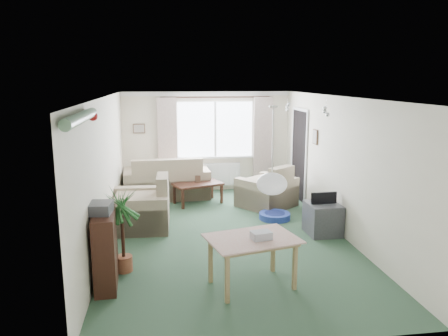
{
  "coord_description": "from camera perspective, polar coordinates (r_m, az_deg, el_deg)",
  "views": [
    {
      "loc": [
        -1.06,
        -7.15,
        2.69
      ],
      "look_at": [
        0.0,
        0.3,
        1.15
      ],
      "focal_mm": 35.0,
      "sensor_mm": 36.0,
      "label": 1
    }
  ],
  "objects": [
    {
      "name": "ground",
      "position": [
        7.71,
        0.32,
        -8.85
      ],
      "size": [
        6.5,
        6.5,
        0.0
      ],
      "primitive_type": "plane",
      "color": "#2E4C36"
    },
    {
      "name": "window",
      "position": [
        10.53,
        -1.16,
        5.06
      ],
      "size": [
        1.8,
        0.03,
        1.3
      ],
      "primitive_type": "cube",
      "color": "white"
    },
    {
      "name": "curtain_rod",
      "position": [
        10.39,
        -1.13,
        9.24
      ],
      "size": [
        2.6,
        0.03,
        0.03
      ],
      "primitive_type": "cube",
      "color": "black"
    },
    {
      "name": "curtain_left",
      "position": [
        10.38,
        -7.42,
        3.6
      ],
      "size": [
        0.45,
        0.08,
        2.0
      ],
      "primitive_type": "cube",
      "color": "beige"
    },
    {
      "name": "curtain_right",
      "position": [
        10.66,
        5.07,
        3.85
      ],
      "size": [
        0.45,
        0.08,
        2.0
      ],
      "primitive_type": "cube",
      "color": "beige"
    },
    {
      "name": "radiator",
      "position": [
        10.67,
        -1.11,
        -0.84
      ],
      "size": [
        1.2,
        0.1,
        0.55
      ],
      "primitive_type": "cube",
      "color": "white"
    },
    {
      "name": "doorway",
      "position": [
        9.98,
        9.81,
        1.64
      ],
      "size": [
        0.03,
        0.95,
        2.0
      ],
      "primitive_type": "cube",
      "color": "black"
    },
    {
      "name": "pendant_lamp",
      "position": [
        5.16,
        6.27,
        -2.07
      ],
      "size": [
        0.36,
        0.36,
        0.36
      ],
      "primitive_type": "sphere",
      "color": "white"
    },
    {
      "name": "tinsel_garland",
      "position": [
        4.95,
        -18.21,
        6.25
      ],
      "size": [
        1.6,
        1.6,
        0.12
      ],
      "primitive_type": "cylinder",
      "color": "#196626"
    },
    {
      "name": "bauble_cluster_a",
      "position": [
        8.4,
        8.32,
        8.23
      ],
      "size": [
        0.2,
        0.2,
        0.2
      ],
      "primitive_type": "sphere",
      "color": "silver"
    },
    {
      "name": "bauble_cluster_b",
      "position": [
        7.36,
        13.21,
        7.6
      ],
      "size": [
        0.2,
        0.2,
        0.2
      ],
      "primitive_type": "sphere",
      "color": "silver"
    },
    {
      "name": "wall_picture_back",
      "position": [
        10.46,
        -11.04,
        5.09
      ],
      "size": [
        0.28,
        0.03,
        0.22
      ],
      "primitive_type": "cube",
      "color": "brown"
    },
    {
      "name": "wall_picture_right",
      "position": [
        8.96,
        11.84,
        4.0
      ],
      "size": [
        0.03,
        0.24,
        0.3
      ],
      "primitive_type": "cube",
      "color": "brown"
    },
    {
      "name": "sofa",
      "position": [
        10.15,
        -7.52,
        -1.12
      ],
      "size": [
        1.98,
        1.13,
        0.96
      ],
      "primitive_type": "cube",
      "rotation": [
        0.0,
        0.0,
        3.2
      ],
      "color": "beige",
      "rests_on": "ground"
    },
    {
      "name": "armchair_corner",
      "position": [
        9.36,
        5.59,
        -2.29
      ],
      "size": [
        1.4,
        1.39,
        0.92
      ],
      "primitive_type": "cube",
      "rotation": [
        0.0,
        0.0,
        3.79
      ],
      "color": "tan",
      "rests_on": "ground"
    },
    {
      "name": "armchair_left",
      "position": [
        8.12,
        -10.92,
        -4.38
      ],
      "size": [
        1.07,
        1.13,
        0.98
      ],
      "primitive_type": "cube",
      "rotation": [
        0.0,
        0.0,
        -1.61
      ],
      "color": "beige",
      "rests_on": "ground"
    },
    {
      "name": "coffee_table",
      "position": [
        9.6,
        -3.42,
        -3.31
      ],
      "size": [
        1.16,
        0.89,
        0.46
      ],
      "primitive_type": "cube",
      "rotation": [
        0.0,
        0.0,
        0.36
      ],
      "color": "black",
      "rests_on": "ground"
    },
    {
      "name": "photo_frame",
      "position": [
        9.56,
        -3.44,
        -1.46
      ],
      "size": [
        0.12,
        0.04,
        0.16
      ],
      "primitive_type": "cube",
      "rotation": [
        0.0,
        0.0,
        -0.16
      ],
      "color": "brown",
      "rests_on": "coffee_table"
    },
    {
      "name": "bookshelf",
      "position": [
        6.01,
        -15.23,
        -10.23
      ],
      "size": [
        0.32,
        0.83,
        1.0
      ],
      "primitive_type": "cube",
      "rotation": [
        0.0,
        0.0,
        0.06
      ],
      "color": "black",
      "rests_on": "ground"
    },
    {
      "name": "hifi_box",
      "position": [
        5.82,
        -15.85,
        -5.05
      ],
      "size": [
        0.31,
        0.37,
        0.14
      ],
      "primitive_type": "cube",
      "rotation": [
        0.0,
        0.0,
        -0.09
      ],
      "color": "#3A3B40",
      "rests_on": "bookshelf"
    },
    {
      "name": "houseplant",
      "position": [
        6.33,
        -13.11,
        -8.0
      ],
      "size": [
        0.66,
        0.66,
        1.2
      ],
      "primitive_type": "cylinder",
      "rotation": [
        0.0,
        0.0,
        -0.36
      ],
      "color": "#1D561D",
      "rests_on": "ground"
    },
    {
      "name": "dining_table",
      "position": [
        5.86,
        3.67,
        -12.24
      ],
      "size": [
        1.18,
        0.92,
        0.65
      ],
      "primitive_type": "cube",
      "rotation": [
        0.0,
        0.0,
        0.24
      ],
      "color": "tan",
      "rests_on": "ground"
    },
    {
      "name": "gift_box",
      "position": [
        5.69,
        4.88,
        -8.85
      ],
      "size": [
        0.28,
        0.23,
        0.12
      ],
      "primitive_type": "cube",
      "rotation": [
        0.0,
        0.0,
        0.2
      ],
      "color": "#B7B7C2",
      "rests_on": "dining_table"
    },
    {
      "name": "tv_cube",
      "position": [
        7.93,
        12.78,
        -6.47
      ],
      "size": [
        0.57,
        0.62,
        0.55
      ],
      "primitive_type": "cube",
      "rotation": [
        0.0,
        0.0,
        0.03
      ],
      "color": "#38383D",
      "rests_on": "ground"
    },
    {
      "name": "pet_bed",
      "position": [
        8.64,
        6.63,
        -6.24
      ],
      "size": [
        0.76,
        0.76,
        0.12
      ],
      "primitive_type": "cylinder",
      "rotation": [
        0.0,
        0.0,
        0.31
      ],
      "color": "navy",
      "rests_on": "ground"
    }
  ]
}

